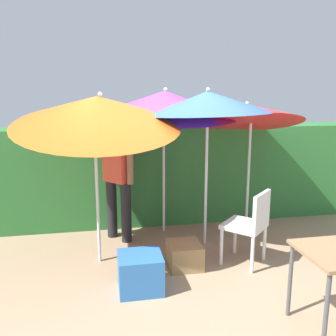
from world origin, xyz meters
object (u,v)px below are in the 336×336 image
(umbrella_navy, at_px, (165,104))
(chair_plastic, at_px, (250,223))
(crate_cardboard, at_px, (185,255))
(umbrella_rainbow, at_px, (97,111))
(cooler_box, at_px, (140,272))
(person_vendor, at_px, (118,173))
(umbrella_yellow, at_px, (249,114))
(umbrella_orange, at_px, (208,103))

(umbrella_navy, bearing_deg, chair_plastic, -57.61)
(crate_cardboard, bearing_deg, umbrella_rainbow, 160.68)
(umbrella_navy, relative_size, cooler_box, 4.76)
(umbrella_rainbow, bearing_deg, person_vendor, 69.91)
(cooler_box, xyz_separation_m, crate_cardboard, (0.56, 0.40, -0.05))
(umbrella_yellow, distance_m, crate_cardboard, 2.08)
(umbrella_rainbow, xyz_separation_m, cooler_box, (0.37, -0.73, -1.60))
(umbrella_orange, bearing_deg, chair_plastic, -64.50)
(person_vendor, bearing_deg, cooler_box, -84.28)
(umbrella_navy, relative_size, crate_cardboard, 5.29)
(person_vendor, relative_size, cooler_box, 4.25)
(chair_plastic, bearing_deg, cooler_box, -166.10)
(chair_plastic, bearing_deg, umbrella_navy, 122.39)
(cooler_box, height_order, crate_cardboard, cooler_box)
(umbrella_yellow, bearing_deg, person_vendor, 176.47)
(umbrella_navy, height_order, crate_cardboard, umbrella_navy)
(umbrella_yellow, relative_size, person_vendor, 1.08)
(umbrella_navy, xyz_separation_m, cooler_box, (-0.53, -1.55, -1.65))
(umbrella_rainbow, distance_m, umbrella_navy, 1.23)
(umbrella_yellow, xyz_separation_m, crate_cardboard, (-1.09, -0.86, -1.56))
(umbrella_navy, distance_m, person_vendor, 1.14)
(umbrella_orange, relative_size, cooler_box, 4.64)
(chair_plastic, bearing_deg, umbrella_rainbow, 166.51)
(umbrella_yellow, bearing_deg, chair_plastic, -109.50)
(person_vendor, distance_m, crate_cardboard, 1.43)
(umbrella_navy, height_order, chair_plastic, umbrella_navy)
(umbrella_rainbow, distance_m, chair_plastic, 2.15)
(umbrella_yellow, bearing_deg, umbrella_rainbow, -165.24)
(chair_plastic, height_order, cooler_box, chair_plastic)
(umbrella_orange, xyz_separation_m, cooler_box, (-0.99, -1.02, -1.67))
(umbrella_yellow, height_order, chair_plastic, umbrella_yellow)
(umbrella_yellow, distance_m, chair_plastic, 1.55)
(umbrella_rainbow, distance_m, umbrella_yellow, 2.09)
(umbrella_orange, height_order, umbrella_yellow, umbrella_orange)
(umbrella_rainbow, distance_m, crate_cardboard, 1.92)
(umbrella_rainbow, distance_m, person_vendor, 1.09)
(chair_plastic, relative_size, cooler_box, 2.01)
(chair_plastic, relative_size, crate_cardboard, 2.24)
(person_vendor, distance_m, cooler_box, 1.57)
(cooler_box, relative_size, crate_cardboard, 1.11)
(umbrella_orange, relative_size, umbrella_yellow, 1.01)
(umbrella_navy, relative_size, person_vendor, 1.12)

